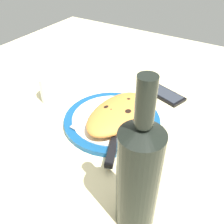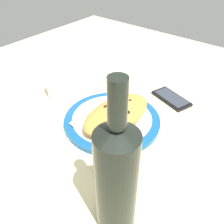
% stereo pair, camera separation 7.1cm
% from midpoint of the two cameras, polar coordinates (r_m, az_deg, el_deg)
% --- Properties ---
extents(ground_plane, '(1.50, 1.50, 0.03)m').
position_cam_midpoint_polar(ground_plane, '(0.74, 2.74, -3.34)').
color(ground_plane, beige).
extents(plate, '(0.28, 0.28, 0.02)m').
position_cam_midpoint_polar(plate, '(0.73, 2.79, -1.94)').
color(plate, navy).
rests_on(plate, ground_plane).
extents(calzone, '(0.24, 0.14, 0.05)m').
position_cam_midpoint_polar(calzone, '(0.70, 3.98, -0.44)').
color(calzone, orange).
rests_on(calzone, plate).
extents(fork, '(0.16, 0.03, 0.00)m').
position_cam_midpoint_polar(fork, '(0.73, -2.58, -0.80)').
color(fork, silver).
rests_on(fork, plate).
extents(knife, '(0.22, 0.10, 0.01)m').
position_cam_midpoint_polar(knife, '(0.64, 2.49, -7.12)').
color(knife, silver).
rests_on(knife, plate).
extents(smartphone, '(0.10, 0.14, 0.01)m').
position_cam_midpoint_polar(smartphone, '(0.86, 15.63, 2.89)').
color(smartphone, black).
rests_on(smartphone, ground_plane).
extents(water_glass, '(0.08, 0.08, 0.09)m').
position_cam_midpoint_polar(water_glass, '(0.84, -9.77, 5.67)').
color(water_glass, silver).
rests_on(water_glass, ground_plane).
extents(wine_bottle, '(0.08, 0.08, 0.32)m').
position_cam_midpoint_polar(wine_bottle, '(0.44, 5.82, -14.70)').
color(wine_bottle, black).
rests_on(wine_bottle, ground_plane).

